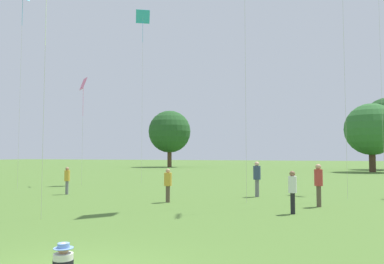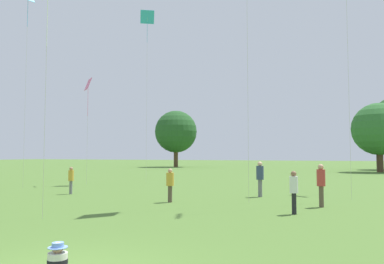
# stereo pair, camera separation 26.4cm
# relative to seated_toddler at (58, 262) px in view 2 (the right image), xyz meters

# --- Properties ---
(seated_toddler) EXTENTS (0.49, 0.59, 0.61)m
(seated_toddler) POSITION_rel_seated_toddler_xyz_m (0.00, 0.00, 0.00)
(seated_toddler) COLOR #282D47
(seated_toddler) RESTS_ON ground
(person_standing_0) EXTENTS (0.47, 0.47, 1.82)m
(person_standing_0) POSITION_rel_seated_toddler_xyz_m (3.94, 11.30, 0.84)
(person_standing_0) COLOR brown
(person_standing_0) RESTS_ON ground
(person_standing_2) EXTENTS (0.44, 0.44, 1.57)m
(person_standing_2) POSITION_rel_seated_toddler_xyz_m (-2.71, 10.38, 0.68)
(person_standing_2) COLOR brown
(person_standing_2) RESTS_ON ground
(person_standing_3) EXTENTS (0.32, 0.32, 1.53)m
(person_standing_3) POSITION_rel_seated_toddler_xyz_m (-9.48, 11.55, 0.67)
(person_standing_3) COLOR slate
(person_standing_3) RESTS_ON ground
(person_standing_4) EXTENTS (0.42, 0.42, 1.61)m
(person_standing_4) POSITION_rel_seated_toddler_xyz_m (3.11, 8.91, 0.72)
(person_standing_4) COLOR black
(person_standing_4) RESTS_ON ground
(person_standing_7) EXTENTS (0.54, 0.54, 1.86)m
(person_standing_7) POSITION_rel_seated_toddler_xyz_m (0.72, 14.19, 0.86)
(person_standing_7) COLOR slate
(person_standing_7) RESTS_ON ground
(kite_0) EXTENTS (0.96, 0.85, 7.99)m
(kite_0) POSITION_rel_seated_toddler_xyz_m (-12.92, 17.33, 7.06)
(kite_0) COLOR pink
(kite_0) RESTS_ON ground
(kite_1) EXTENTS (1.30, 1.15, 13.93)m
(kite_1) POSITION_rel_seated_toddler_xyz_m (-9.80, 20.77, 12.79)
(kite_1) COLOR #339EDB
(kite_1) RESTS_ON ground
(kite_4) EXTENTS (0.81, 0.85, 8.45)m
(kite_4) POSITION_rel_seated_toddler_xyz_m (-4.86, 4.64, 7.50)
(kite_4) COLOR white
(kite_4) RESTS_ON ground
(kite_8) EXTENTS (0.64, 0.86, 13.42)m
(kite_8) POSITION_rel_seated_toddler_xyz_m (-15.11, 13.48, 12.07)
(kite_8) COLOR #339EDB
(kite_8) RESTS_ON ground
(distant_tree_0) EXTENTS (6.75, 6.75, 8.94)m
(distant_tree_0) POSITION_rel_seated_toddler_xyz_m (9.03, 47.99, 5.29)
(distant_tree_0) COLOR #473323
(distant_tree_0) RESTS_ON ground
(distant_tree_2) EXTENTS (7.80, 7.80, 10.47)m
(distant_tree_2) POSITION_rel_seated_toddler_xyz_m (-24.15, 57.57, 6.29)
(distant_tree_2) COLOR brown
(distant_tree_2) RESTS_ON ground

